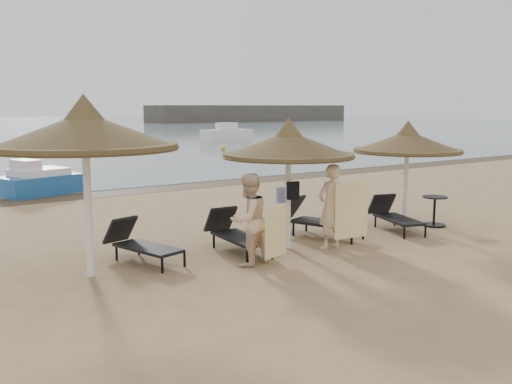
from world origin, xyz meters
TOP-DOWN VIEW (x-y plane):
  - ground at (0.00, 0.00)m, footprint 160.00×160.00m
  - wet_sand_strip at (0.00, 9.40)m, footprint 200.00×1.60m
  - palapa_left at (-3.24, 0.61)m, footprint 3.09×3.09m
  - palapa_center at (0.69, 0.20)m, footprint 2.65×2.65m
  - palapa_right at (4.29, 0.25)m, footprint 2.55×2.55m
  - lounger_far_left at (-2.16, 1.03)m, footprint 0.99×1.81m
  - lounger_near_left at (-0.29, 0.68)m, footprint 0.73×1.85m
  - lounger_near_right at (1.89, 0.72)m, footprint 1.22×1.99m
  - lounger_far_right at (3.79, 0.16)m, footprint 1.10×1.82m
  - side_table at (4.93, -0.12)m, footprint 0.59×0.59m
  - person_left at (-0.66, -0.37)m, footprint 0.99×0.75m
  - person_right at (1.38, -0.31)m, footprint 0.93×0.62m
  - towel_left at (-0.31, -0.72)m, footprint 0.63×0.22m
  - towel_right at (1.73, -0.56)m, footprint 0.80×0.13m
  - bag_patterned at (0.69, 0.38)m, footprint 0.26×0.10m
  - bag_dark at (0.69, 0.04)m, footprint 0.26×0.11m
  - pedal_boat at (-1.54, 10.49)m, footprint 2.83×2.13m
  - buoy_mid at (5.53, 28.71)m, footprint 0.37×0.37m
  - buoy_right at (13.15, 22.73)m, footprint 0.34×0.34m

SIDE VIEW (x-z plane):
  - ground at x=0.00m, z-range 0.00..0.00m
  - wet_sand_strip at x=0.00m, z-range 0.00..0.01m
  - buoy_right at x=13.15m, z-range 0.00..0.34m
  - buoy_mid at x=5.53m, z-range 0.00..0.37m
  - side_table at x=4.93m, z-range -0.02..0.70m
  - lounger_far_left at x=-2.16m, z-range -0.04..0.73m
  - lounger_far_right at x=3.79m, z-range -0.04..0.74m
  - lounger_near_left at x=-0.29m, z-range -0.04..0.77m
  - lounger_near_right at x=1.89m, z-range -0.04..0.80m
  - pedal_boat at x=-1.54m, z-range -0.15..1.02m
  - towel_left at x=-0.31m, z-range 0.17..1.09m
  - towel_right at x=1.73m, z-range 0.22..1.35m
  - person_left at x=-0.66m, z-range 0.00..1.95m
  - person_right at x=1.38m, z-range 0.00..1.99m
  - bag_patterned at x=0.69m, z-range 0.91..1.23m
  - bag_dark at x=0.69m, z-range 1.03..1.38m
  - palapa_right at x=4.29m, z-range 0.75..3.28m
  - palapa_center at x=0.69m, z-range 0.78..3.41m
  - palapa_left at x=-3.24m, z-range 0.91..3.97m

